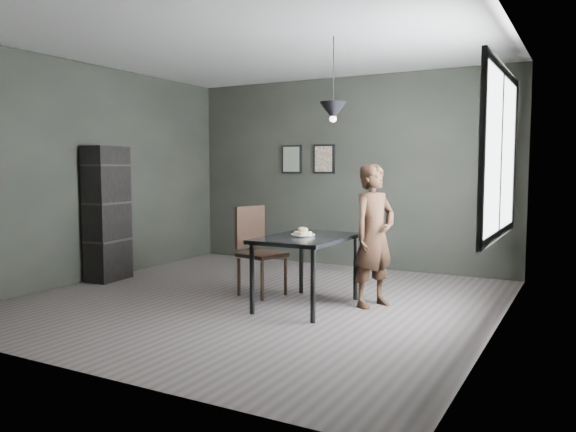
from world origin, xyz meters
The scene contains 13 objects.
ground centered at (0.00, 0.00, 0.00)m, with size 5.00×5.00×0.00m, color #383230.
back_wall centered at (0.00, 2.50, 1.40)m, with size 5.00×0.10×2.80m, color black.
ceiling centered at (0.00, 0.00, 2.80)m, with size 5.00×5.00×0.02m.
window_assembly centered at (2.47, 0.20, 1.60)m, with size 0.04×1.96×1.56m.
cafe_table centered at (0.60, 0.00, 0.67)m, with size 0.80×1.20×0.75m.
white_plate centered at (0.56, 0.00, 0.76)m, with size 0.23×0.23×0.01m, color silver.
donut_pile centered at (0.56, 0.00, 0.79)m, with size 0.20×0.20×0.08m.
woman centered at (1.21, 0.36, 0.75)m, with size 0.55×0.36×1.51m, color black.
wood_chair centered at (-0.17, 0.24, 0.58)m, with size 0.54×0.54×1.02m.
shelf_unit centered at (-2.32, 0.03, 0.87)m, with size 0.33×0.58×1.74m, color black.
pendant_lamp centered at (0.85, 0.10, 2.05)m, with size 0.28×0.28×0.86m.
framed_print_left centered at (-0.90, 2.47, 1.60)m, with size 0.34×0.04×0.44m.
framed_print_right centered at (-0.35, 2.47, 1.60)m, with size 0.34×0.04×0.44m.
Camera 1 is at (3.23, -5.23, 1.47)m, focal length 35.00 mm.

